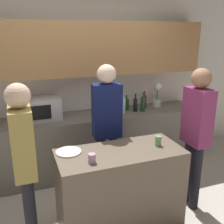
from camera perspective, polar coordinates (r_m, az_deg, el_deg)
The scene contains 17 objects.
back_wall at distance 3.96m, azimuth -6.85°, elevation 9.41°, with size 6.40×0.40×2.70m.
back_counter at distance 4.00m, azimuth -5.37°, elevation -6.81°, with size 3.60×0.62×0.88m.
kitchen_island at distance 2.95m, azimuth 1.75°, elevation -16.24°, with size 1.31×0.59×0.88m.
microwave at distance 3.77m, azimuth -15.11°, elevation 0.73°, with size 0.52×0.39×0.30m.
potted_plant at distance 4.31m, azimuth 9.82°, elevation 3.74°, with size 0.14×0.14×0.40m.
bottle_0 at distance 3.88m, azimuth 1.09°, elevation 1.27°, with size 0.07×0.07×0.30m.
bottle_1 at distance 3.92m, azimuth 2.44°, elevation 1.44°, with size 0.07×0.07×0.31m.
bottle_2 at distance 4.09m, azimuth 3.16°, elevation 1.68°, with size 0.08×0.08×0.23m.
bottle_3 at distance 4.01m, azimuth 5.09°, elevation 1.58°, with size 0.06×0.06×0.28m.
bottle_4 at distance 4.04m, azimuth 6.71°, elevation 1.78°, with size 0.07×0.07×0.30m.
bottle_5 at distance 4.22m, azimuth 7.07°, elevation 2.31°, with size 0.07×0.07×0.28m.
plate_on_island at distance 2.73m, azimuth -9.43°, elevation -8.55°, with size 0.26×0.26×0.01m.
cup_0 at distance 2.88m, azimuth 10.02°, elevation -6.18°, with size 0.07×0.07×0.11m.
cup_1 at distance 2.49m, azimuth -4.40°, elevation -10.01°, with size 0.07×0.07×0.09m.
person_left at distance 2.51m, azimuth -18.58°, elevation -9.18°, with size 0.22×0.34×1.65m.
person_center at distance 3.17m, azimuth -1.12°, elevation -2.04°, with size 0.35×0.22×1.70m.
person_right at distance 3.14m, azimuth 17.87°, elevation -3.32°, with size 0.22×0.34×1.69m.
Camera 1 is at (-0.91, -2.15, 2.06)m, focal length 42.00 mm.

